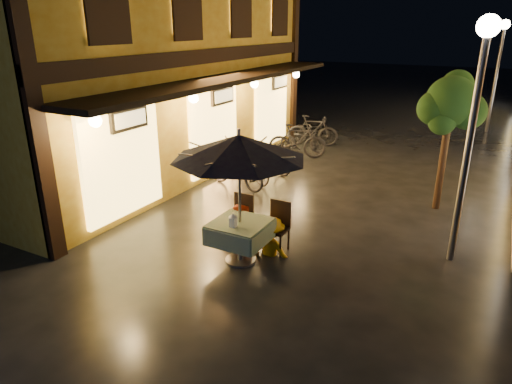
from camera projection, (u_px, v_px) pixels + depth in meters
The scene contains 19 objects.
ground at pixel (256, 268), 8.09m from camera, with size 90.00×90.00×0.00m, color black.
west_building at pixel (143, 38), 12.65m from camera, with size 5.90×11.40×7.40m.
street_tree at pixel (452, 105), 9.91m from camera, with size 1.43×1.20×3.15m.
streetlamp_near at pixel (476, 100), 7.40m from camera, with size 0.36×0.36×4.23m.
streetlamp_far at pixel (500, 56), 17.31m from camera, with size 0.36×0.36×4.23m.
cafe_table at pixel (240, 232), 8.16m from camera, with size 0.99×0.99×0.78m.
patio_umbrella at pixel (239, 147), 7.61m from camera, with size 2.33×2.33×2.46m.
cafe_chair_left at pixel (241, 216), 8.96m from camera, with size 0.42×0.42×0.97m.
cafe_chair_right at pixel (278, 224), 8.60m from camera, with size 0.42×0.42×0.97m.
table_lantern at pixel (233, 219), 7.85m from camera, with size 0.16×0.16×0.25m.
person_orange at pixel (239, 206), 8.70m from camera, with size 0.80×0.62×1.64m, color #BC2C07.
person_yellow at pixel (272, 219), 8.42m from camera, with size 0.90×0.52×1.39m, color #CF8700.
bicycle_0 at pixel (236, 169), 11.97m from camera, with size 0.66×1.89×0.99m, color black.
bicycle_1 at pixel (249, 162), 12.39m from camera, with size 0.51×1.79×1.08m, color black.
bicycle_2 at pixel (267, 156), 13.20m from camera, with size 0.63×1.82×0.96m, color black.
bicycle_3 at pixel (297, 141), 14.59m from camera, with size 0.52×1.83×1.10m, color black.
bicycle_4 at pixel (303, 139), 15.38m from camera, with size 0.54×1.56×0.82m, color black.
bicycle_5 at pixel (313, 131), 16.08m from camera, with size 0.50×1.78×1.07m, color black.
bicycle_6 at pixel (312, 130), 16.74m from camera, with size 0.56×1.60×0.84m, color black.
Camera 1 is at (3.38, -6.27, 4.09)m, focal length 32.00 mm.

